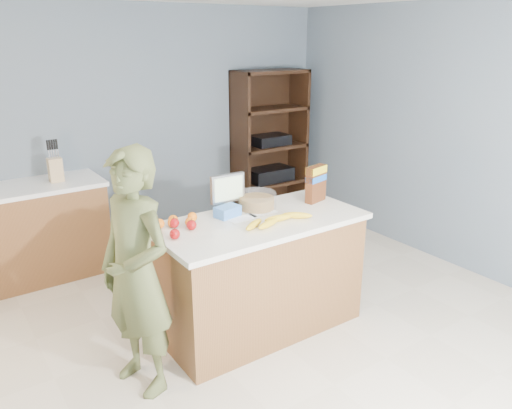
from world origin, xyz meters
TOP-DOWN VIEW (x-y plane):
  - floor at (0.00, 0.00)m, footprint 4.50×5.00m
  - walls at (0.00, 0.00)m, footprint 4.52×5.02m
  - counter_peninsula at (0.00, 0.30)m, footprint 1.56×0.76m
  - back_cabinet at (-1.20, 2.20)m, footprint 1.24×0.62m
  - shelving_unit at (1.55, 2.35)m, footprint 0.90×0.40m
  - person at (-1.01, 0.18)m, footprint 0.52×0.66m
  - knife_block at (-0.97, 2.19)m, footprint 0.12×0.10m
  - envelopes at (-0.00, 0.39)m, footprint 0.42×0.14m
  - bananas at (0.04, 0.17)m, footprint 0.58×0.19m
  - apples at (-0.59, 0.40)m, footprint 0.24×0.26m
  - oranges at (-0.55, 0.52)m, footprint 0.32×0.17m
  - blue_carton at (-0.17, 0.48)m, footprint 0.20×0.15m
  - salad_bowl at (0.12, 0.51)m, footprint 0.30×0.30m
  - tv at (-0.08, 0.62)m, footprint 0.28×0.12m
  - cereal_box at (0.61, 0.39)m, footprint 0.21×0.12m

SIDE VIEW (x-z plane):
  - floor at x=0.00m, z-range -0.01..0.01m
  - counter_peninsula at x=0.00m, z-range -0.03..0.87m
  - back_cabinet at x=-1.20m, z-range 0.00..0.90m
  - person at x=-1.01m, z-range 0.00..1.59m
  - shelving_unit at x=1.55m, z-range -0.04..1.76m
  - envelopes at x=0.00m, z-range 0.90..0.90m
  - bananas at x=0.04m, z-range 0.90..0.95m
  - oranges at x=-0.55m, z-range 0.90..0.97m
  - apples at x=-0.59m, z-range 0.90..0.97m
  - blue_carton at x=-0.17m, z-range 0.90..0.98m
  - salad_bowl at x=0.12m, z-range 0.89..1.02m
  - knife_block at x=-0.97m, z-range 0.86..1.17m
  - tv at x=-0.08m, z-range 0.92..1.20m
  - cereal_box at x=0.61m, z-range 0.92..1.22m
  - walls at x=0.00m, z-range 0.40..2.91m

